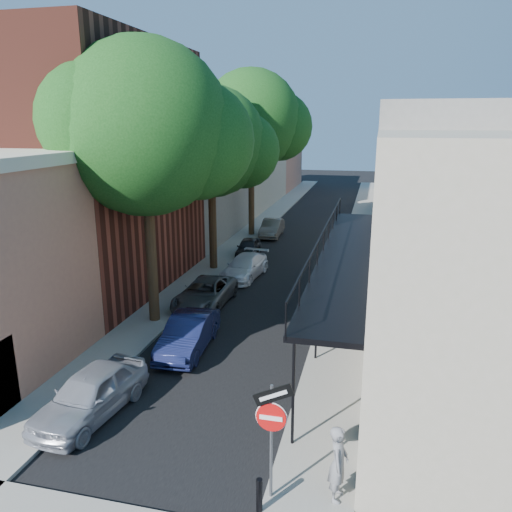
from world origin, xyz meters
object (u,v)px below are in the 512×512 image
Objects in this scene: parked_car_c at (205,294)px; pedestrian at (338,463)px; oak_near at (157,132)px; parked_car_f at (272,228)px; sign_post at (272,422)px; bollard at (259,495)px; oak_far at (258,121)px; parked_car_d at (245,267)px; parked_car_e at (248,247)px; parked_car_b at (188,334)px; oak_mid at (219,144)px; parked_car_a at (91,394)px.

pedestrian reaches higher than parked_car_c.
parked_car_f is (1.09, 16.88, -7.24)m from oak_near.
sign_post reaches higher than bollard.
parked_car_d is (1.69, -10.33, -7.65)m from oak_far.
parked_car_f is at bearing 91.00° from parked_car_c.
parked_car_c is (1.05, 2.00, -7.26)m from oak_near.
parked_car_c is (-5.48, 11.29, -1.42)m from sign_post.
parked_car_e is at bearing 105.03° from bollard.
sign_post reaches higher than parked_car_b.
sign_post is 19.14m from oak_mid.
pedestrian is at bearing 12.53° from sign_post.
sign_post is 0.26× the size of oak_near.
pedestrian reaches higher than bollard.
pedestrian is at bearing -75.02° from parked_car_e.
parked_car_c is (-5.32, 11.76, 0.10)m from bollard.
oak_far reaches higher than parked_car_b.
oak_near reaches higher than bollard.
oak_far is 2.68× the size of parked_car_c.
parked_car_c is (0.28, 9.17, -0.08)m from parked_car_a.
parked_car_d is 4.52m from parked_car_e.
pedestrian is (7.20, -1.80, 0.32)m from parked_car_a.
sign_post reaches higher than parked_car_e.
bollard is (-0.16, -0.47, -1.52)m from sign_post.
parked_car_b is at bearing -89.03° from parked_car_f.
oak_mid reaches higher than parked_car_d.
parked_car_f reaches higher than parked_car_d.
parked_car_b is at bearing -82.17° from parked_car_d.
oak_near is 13.82m from pedestrian.
sign_post is 0.78× the size of parked_car_f.
pedestrian is at bearing 26.34° from bollard.
parked_car_b is 1.04× the size of parked_car_f.
parked_car_a reaches higher than parked_car_f.
parked_car_b is 0.96× the size of parked_car_d.
oak_far is at bearing 89.96° from oak_near.
oak_far reaches higher than bollard.
oak_far reaches higher than parked_car_a.
oak_near reaches higher than parked_car_c.
parked_car_b is 1.23× the size of parked_car_e.
oak_near is 1.12× the size of oak_mid.
parked_car_d is at bearing 75.70° from oak_near.
parked_car_a is 9.18m from parked_car_c.
parked_car_c is at bearing -91.78° from parked_car_d.
oak_far is at bearing 92.52° from parked_car_e.
oak_mid reaches higher than parked_car_c.
parked_car_d is at bearing -82.84° from parked_car_e.
parked_car_a is (0.75, -24.18, -7.56)m from oak_far.
parked_car_b reaches higher than parked_car_f.
parked_car_f is at bearing 89.71° from parked_car_b.
parked_car_a is at bearing -86.91° from oak_mid.
sign_post is 0.73× the size of parked_car_a.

